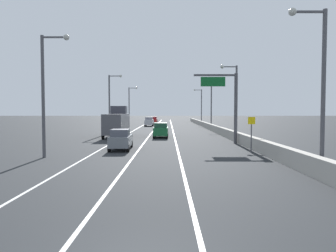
{
  "coord_description": "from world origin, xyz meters",
  "views": [
    {
      "loc": [
        0.63,
        -6.94,
        3.5
      ],
      "look_at": [
        0.78,
        39.69,
        1.28
      ],
      "focal_mm": 33.85,
      "sensor_mm": 36.0,
      "label": 1
    }
  ],
  "objects_px": {
    "speed_advisory_sign": "(250,132)",
    "lamp_post_right_third": "(209,101)",
    "lamp_post_right_second": "(233,96)",
    "car_green_3": "(160,130)",
    "lamp_post_right_fourth": "(199,104)",
    "car_gray_1": "(120,139)",
    "overhead_sign_gantry": "(228,99)",
    "lamp_post_left_near": "(45,87)",
    "lamp_post_right_near": "(317,78)",
    "lamp_post_left_mid": "(110,99)",
    "lamp_post_left_far": "(129,103)",
    "car_silver_0": "(148,122)",
    "car_red_2": "(153,120)",
    "box_truck": "(116,123)"
  },
  "relations": [
    {
      "from": "lamp_post_left_near",
      "to": "car_red_2",
      "type": "bearing_deg",
      "value": 85.63
    },
    {
      "from": "overhead_sign_gantry",
      "to": "box_truck",
      "type": "height_order",
      "value": "overhead_sign_gantry"
    },
    {
      "from": "lamp_post_left_mid",
      "to": "car_green_3",
      "type": "height_order",
      "value": "lamp_post_left_mid"
    },
    {
      "from": "lamp_post_left_near",
      "to": "overhead_sign_gantry",
      "type": "bearing_deg",
      "value": 33.14
    },
    {
      "from": "lamp_post_right_fourth",
      "to": "lamp_post_left_near",
      "type": "bearing_deg",
      "value": -106.53
    },
    {
      "from": "speed_advisory_sign",
      "to": "lamp_post_left_near",
      "type": "xyz_separation_m",
      "value": [
        -15.98,
        -2.61,
        3.55
      ]
    },
    {
      "from": "lamp_post_right_third",
      "to": "lamp_post_left_near",
      "type": "relative_size",
      "value": 1.0
    },
    {
      "from": "lamp_post_right_fourth",
      "to": "car_green_3",
      "type": "distance_m",
      "value": 42.24
    },
    {
      "from": "lamp_post_right_second",
      "to": "car_silver_0",
      "type": "height_order",
      "value": "lamp_post_right_second"
    },
    {
      "from": "speed_advisory_sign",
      "to": "lamp_post_right_fourth",
      "type": "distance_m",
      "value": 56.39
    },
    {
      "from": "car_gray_1",
      "to": "overhead_sign_gantry",
      "type": "bearing_deg",
      "value": 26.71
    },
    {
      "from": "lamp_post_left_far",
      "to": "car_green_3",
      "type": "distance_m",
      "value": 35.2
    },
    {
      "from": "lamp_post_left_mid",
      "to": "lamp_post_left_far",
      "type": "xyz_separation_m",
      "value": [
        -0.1,
        25.95,
        0.0
      ]
    },
    {
      "from": "overhead_sign_gantry",
      "to": "lamp_post_left_near",
      "type": "distance_m",
      "value": 18.57
    },
    {
      "from": "car_gray_1",
      "to": "car_silver_0",
      "type": "bearing_deg",
      "value": 90.14
    },
    {
      "from": "lamp_post_right_second",
      "to": "lamp_post_left_mid",
      "type": "height_order",
      "value": "same"
    },
    {
      "from": "lamp_post_right_near",
      "to": "car_green_3",
      "type": "xyz_separation_m",
      "value": [
        -9.3,
        23.91,
        -4.34
      ]
    },
    {
      "from": "car_green_3",
      "to": "lamp_post_right_fourth",
      "type": "bearing_deg",
      "value": 77.1
    },
    {
      "from": "car_green_3",
      "to": "lamp_post_right_second",
      "type": "bearing_deg",
      "value": -14.07
    },
    {
      "from": "car_green_3",
      "to": "car_gray_1",
      "type": "bearing_deg",
      "value": -104.1
    },
    {
      "from": "lamp_post_right_fourth",
      "to": "car_gray_1",
      "type": "xyz_separation_m",
      "value": [
        -12.69,
        -54.14,
        -4.38
      ]
    },
    {
      "from": "overhead_sign_gantry",
      "to": "speed_advisory_sign",
      "type": "distance_m",
      "value": 8.11
    },
    {
      "from": "lamp_post_right_second",
      "to": "car_green_3",
      "type": "bearing_deg",
      "value": 165.93
    },
    {
      "from": "car_red_2",
      "to": "car_silver_0",
      "type": "bearing_deg",
      "value": -91.3
    },
    {
      "from": "lamp_post_left_mid",
      "to": "car_silver_0",
      "type": "xyz_separation_m",
      "value": [
        4.55,
        23.35,
        -4.27
      ]
    },
    {
      "from": "overhead_sign_gantry",
      "to": "car_gray_1",
      "type": "relative_size",
      "value": 1.69
    },
    {
      "from": "speed_advisory_sign",
      "to": "lamp_post_left_near",
      "type": "relative_size",
      "value": 0.33
    },
    {
      "from": "car_gray_1",
      "to": "car_green_3",
      "type": "relative_size",
      "value": 0.99
    },
    {
      "from": "car_red_2",
      "to": "car_green_3",
      "type": "relative_size",
      "value": 1.05
    },
    {
      "from": "lamp_post_right_fourth",
      "to": "lamp_post_left_far",
      "type": "distance_m",
      "value": 18.79
    },
    {
      "from": "lamp_post_right_fourth",
      "to": "car_gray_1",
      "type": "bearing_deg",
      "value": -103.19
    },
    {
      "from": "car_gray_1",
      "to": "car_red_2",
      "type": "bearing_deg",
      "value": 89.74
    },
    {
      "from": "lamp_post_right_second",
      "to": "car_green_3",
      "type": "xyz_separation_m",
      "value": [
        -9.13,
        2.29,
        -4.34
      ]
    },
    {
      "from": "speed_advisory_sign",
      "to": "lamp_post_right_second",
      "type": "bearing_deg",
      "value": 84.54
    },
    {
      "from": "lamp_post_right_third",
      "to": "car_silver_0",
      "type": "bearing_deg",
      "value": 135.82
    },
    {
      "from": "overhead_sign_gantry",
      "to": "lamp_post_right_fourth",
      "type": "distance_m",
      "value": 48.77
    },
    {
      "from": "car_silver_0",
      "to": "lamp_post_right_third",
      "type": "bearing_deg",
      "value": -44.18
    },
    {
      "from": "car_gray_1",
      "to": "lamp_post_right_near",
      "type": "bearing_deg",
      "value": -40.4
    },
    {
      "from": "car_gray_1",
      "to": "car_red_2",
      "type": "relative_size",
      "value": 0.95
    },
    {
      "from": "lamp_post_right_third",
      "to": "lamp_post_left_far",
      "type": "distance_m",
      "value": 22.48
    },
    {
      "from": "car_gray_1",
      "to": "car_red_2",
      "type": "distance_m",
      "value": 61.64
    },
    {
      "from": "lamp_post_left_near",
      "to": "lamp_post_left_mid",
      "type": "height_order",
      "value": "same"
    },
    {
      "from": "speed_advisory_sign",
      "to": "car_gray_1",
      "type": "distance_m",
      "value": 11.42
    },
    {
      "from": "overhead_sign_gantry",
      "to": "lamp_post_left_far",
      "type": "bearing_deg",
      "value": 110.38
    },
    {
      "from": "overhead_sign_gantry",
      "to": "lamp_post_left_mid",
      "type": "height_order",
      "value": "lamp_post_left_mid"
    },
    {
      "from": "lamp_post_right_third",
      "to": "lamp_post_left_near",
      "type": "distance_m",
      "value": 40.98
    },
    {
      "from": "speed_advisory_sign",
      "to": "lamp_post_right_third",
      "type": "relative_size",
      "value": 0.33
    },
    {
      "from": "lamp_post_right_near",
      "to": "lamp_post_right_second",
      "type": "relative_size",
      "value": 1.0
    },
    {
      "from": "box_truck",
      "to": "car_gray_1",
      "type": "bearing_deg",
      "value": -79.62
    },
    {
      "from": "speed_advisory_sign",
      "to": "lamp_post_left_near",
      "type": "distance_m",
      "value": 16.58
    }
  ]
}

